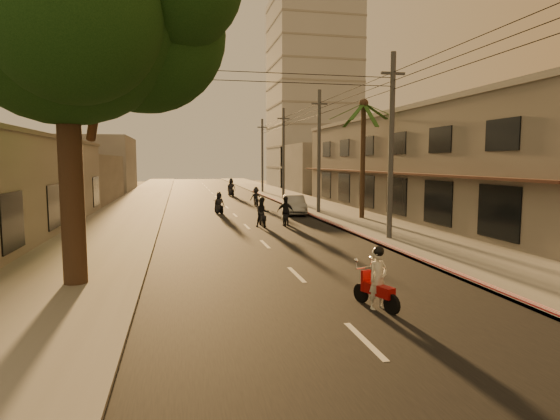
# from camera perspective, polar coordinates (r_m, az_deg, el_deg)

# --- Properties ---
(ground) EXTENTS (160.00, 160.00, 0.00)m
(ground) POSITION_cam_1_polar(r_m,az_deg,el_deg) (14.16, 4.02, -9.82)
(ground) COLOR #383023
(ground) RESTS_ON ground
(road) EXTENTS (10.00, 140.00, 0.02)m
(road) POSITION_cam_1_polar(r_m,az_deg,el_deg) (33.52, -5.50, -0.64)
(road) COLOR black
(road) RESTS_ON ground
(sidewalk_right) EXTENTS (5.00, 140.00, 0.12)m
(sidewalk_right) POSITION_cam_1_polar(r_m,az_deg,el_deg) (35.16, 6.73, -0.27)
(sidewalk_right) COLOR slate
(sidewalk_right) RESTS_ON ground
(sidewalk_left) EXTENTS (5.00, 140.00, 0.12)m
(sidewalk_left) POSITION_cam_1_polar(r_m,az_deg,el_deg) (33.50, -18.35, -0.84)
(sidewalk_left) COLOR slate
(sidewalk_left) RESTS_ON ground
(curb_stripe) EXTENTS (0.20, 60.00, 0.20)m
(curb_stripe) POSITION_cam_1_polar(r_m,az_deg,el_deg) (29.70, 5.46, -1.32)
(curb_stripe) COLOR #AC121B
(curb_stripe) RESTS_ON ground
(shophouse_row) EXTENTS (8.80, 34.20, 7.30)m
(shophouse_row) POSITION_cam_1_polar(r_m,az_deg,el_deg) (35.80, 17.73, 5.36)
(shophouse_row) COLOR gray
(shophouse_row) RESTS_ON ground
(distant_tower) EXTENTS (12.10, 12.10, 28.00)m
(distant_tower) POSITION_cam_1_polar(r_m,az_deg,el_deg) (72.58, 3.98, 13.98)
(distant_tower) COLOR #B7B5B2
(distant_tower) RESTS_ON ground
(broadleaf_tree) EXTENTS (9.60, 8.70, 12.10)m
(broadleaf_tree) POSITION_cam_1_polar(r_m,az_deg,el_deg) (16.16, -23.36, 22.13)
(broadleaf_tree) COLOR black
(broadleaf_tree) RESTS_ON ground
(palm_tree) EXTENTS (5.00, 5.00, 8.20)m
(palm_tree) POSITION_cam_1_polar(r_m,az_deg,el_deg) (31.56, 10.16, 11.87)
(palm_tree) COLOR black
(palm_tree) RESTS_ON ground
(utility_poles) EXTENTS (1.20, 48.26, 9.00)m
(utility_poles) POSITION_cam_1_polar(r_m,az_deg,el_deg) (34.67, 4.80, 10.38)
(utility_poles) COLOR #38383A
(utility_poles) RESTS_ON ground
(filler_right) EXTENTS (8.00, 14.00, 6.00)m
(filler_right) POSITION_cam_1_polar(r_m,az_deg,el_deg) (60.75, 4.97, 5.13)
(filler_right) COLOR #9F988F
(filler_right) RESTS_ON ground
(filler_left_near) EXTENTS (8.00, 14.00, 4.40)m
(filler_left_near) POSITION_cam_1_polar(r_m,az_deg,el_deg) (48.20, -24.34, 3.47)
(filler_left_near) COLOR #9F988F
(filler_left_near) RESTS_ON ground
(filler_left_far) EXTENTS (8.00, 14.00, 7.00)m
(filler_left_far) POSITION_cam_1_polar(r_m,az_deg,el_deg) (65.88, -21.09, 5.26)
(filler_left_far) COLOR #9F988F
(filler_left_far) RESTS_ON ground
(scooter_red) EXTENTS (0.89, 1.65, 1.67)m
(scooter_red) POSITION_cam_1_polar(r_m,az_deg,el_deg) (12.55, 11.80, -8.46)
(scooter_red) COLOR black
(scooter_red) RESTS_ON ground
(scooter_mid_a) EXTENTS (0.82, 1.80, 1.77)m
(scooter_mid_a) POSITION_cam_1_polar(r_m,az_deg,el_deg) (27.55, -2.18, -0.41)
(scooter_mid_a) COLOR black
(scooter_mid_a) RESTS_ON ground
(scooter_mid_b) EXTENTS (1.16, 1.79, 1.78)m
(scooter_mid_b) POSITION_cam_1_polar(r_m,az_deg,el_deg) (27.98, 0.66, -0.28)
(scooter_mid_b) COLOR black
(scooter_mid_b) RESTS_ON ground
(scooter_far_a) EXTENTS (1.00, 1.62, 1.62)m
(scooter_far_a) POSITION_cam_1_polar(r_m,az_deg,el_deg) (34.66, -7.44, 0.76)
(scooter_far_a) COLOR black
(scooter_far_a) RESTS_ON ground
(scooter_far_b) EXTENTS (1.03, 1.72, 1.69)m
(scooter_far_b) POSITION_cam_1_polar(r_m,az_deg,el_deg) (39.97, -2.93, 1.53)
(scooter_far_b) COLOR black
(scooter_far_b) RESTS_ON ground
(parked_car) EXTENTS (2.47, 4.49, 1.36)m
(parked_car) POSITION_cam_1_polar(r_m,az_deg,el_deg) (33.98, 1.73, 0.61)
(parked_car) COLOR gray
(parked_car) RESTS_ON ground
(scooter_far_c) EXTENTS (1.11, 2.00, 1.98)m
(scooter_far_c) POSITION_cam_1_polar(r_m,az_deg,el_deg) (52.17, -5.98, 2.68)
(scooter_far_c) COLOR black
(scooter_far_c) RESTS_ON ground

